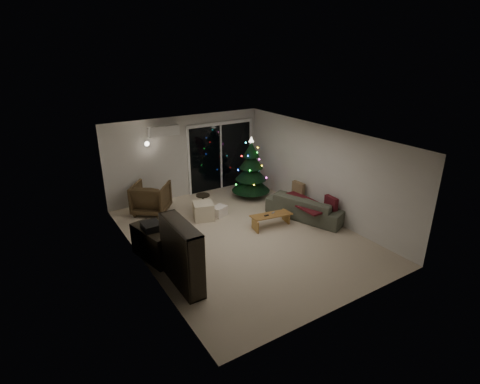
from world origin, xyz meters
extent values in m
plane|color=beige|center=(0.00, 0.00, 0.00)|extent=(6.50, 6.50, 0.00)
plane|color=white|center=(0.00, 0.00, 2.50)|extent=(6.50, 6.50, 0.00)
cube|color=silver|center=(0.00, 3.25, 1.25)|extent=(5.00, 0.02, 2.50)
cube|color=silver|center=(0.00, -3.25, 1.25)|extent=(5.00, 0.02, 2.50)
cube|color=silver|center=(-2.50, 0.00, 1.25)|extent=(0.02, 6.50, 2.50)
cube|color=silver|center=(2.50, 0.00, 1.25)|extent=(0.02, 6.50, 2.50)
cube|color=black|center=(1.20, 3.23, 1.05)|extent=(2.20, 0.02, 2.10)
cube|color=white|center=(-0.70, 3.13, 2.15)|extent=(0.90, 0.22, 0.28)
cube|color=#3F3833|center=(1.20, 3.75, -0.05)|extent=(2.60, 1.00, 0.10)
cube|color=white|center=(1.20, 4.15, 0.50)|extent=(2.20, 0.06, 1.00)
cube|color=black|center=(-2.25, 0.16, 0.36)|extent=(0.66, 1.22, 0.72)
cube|color=black|center=(-2.25, 0.16, 0.80)|extent=(0.37, 0.43, 0.15)
imported|color=brown|center=(-1.43, 2.56, 0.43)|extent=(1.32, 1.33, 0.87)
cube|color=beige|center=(-0.39, 1.39, 0.24)|extent=(0.66, 0.66, 0.47)
cube|color=white|center=(-1.65, 0.25, 0.16)|extent=(0.52, 0.43, 0.33)
cube|color=white|center=(0.06, 1.33, 0.14)|extent=(0.48, 0.43, 0.28)
cylinder|color=black|center=(-0.15, 1.88, 0.24)|extent=(0.51, 0.51, 0.49)
cylinder|color=black|center=(-1.18, 3.31, 0.92)|extent=(0.29, 0.29, 1.84)
imported|color=#515648|center=(2.05, -0.01, 0.31)|extent=(1.55, 2.31, 0.63)
cube|color=maroon|center=(1.95, -0.01, 0.45)|extent=(0.67, 1.55, 0.05)
cube|color=#7F694B|center=(2.30, 0.64, 0.57)|extent=(0.16, 0.42, 0.41)
cube|color=maroon|center=(2.30, -0.66, 0.57)|extent=(0.15, 0.42, 0.41)
cube|color=black|center=(0.75, 0.06, 0.34)|extent=(0.13, 0.04, 0.02)
cube|color=slate|center=(1.00, 0.11, 0.34)|extent=(0.13, 0.08, 0.02)
cone|color=black|center=(1.59, 2.04, 0.96)|extent=(1.21, 1.21, 1.91)
camera|label=1|loc=(-4.47, -6.97, 4.45)|focal=28.00mm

